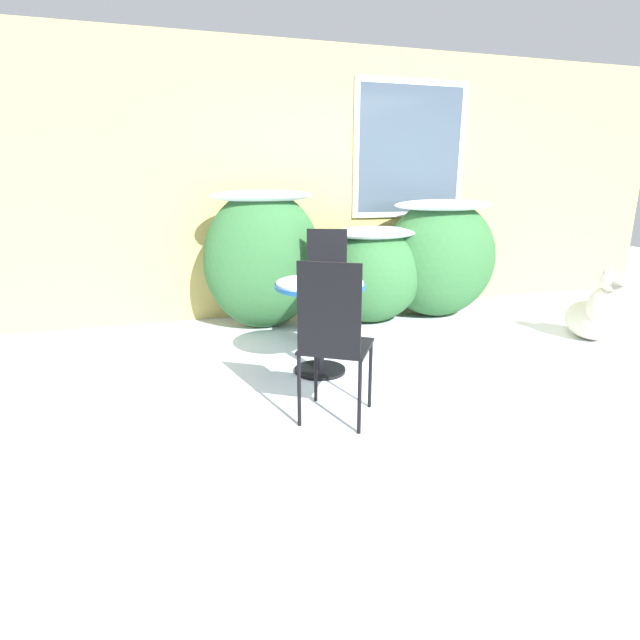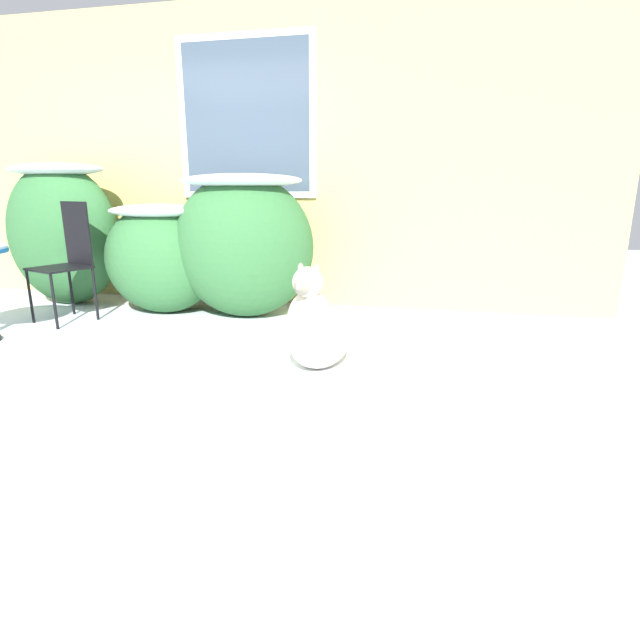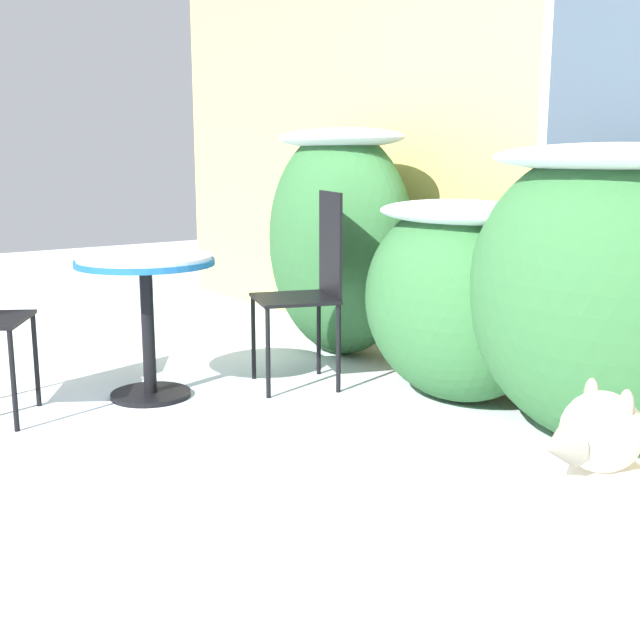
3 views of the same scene
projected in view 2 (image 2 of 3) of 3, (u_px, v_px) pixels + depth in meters
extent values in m
plane|color=silver|center=(65.00, 368.00, 3.29)|extent=(16.00, 16.00, 0.00)
cube|color=tan|center=(199.00, 160.00, 5.00)|extent=(8.00, 0.06, 2.84)
cube|color=silver|center=(246.00, 118.00, 4.76)|extent=(1.37, 0.04, 1.48)
cube|color=#3D4C5B|center=(246.00, 118.00, 4.74)|extent=(1.25, 0.01, 1.36)
ellipsoid|color=#2D6033|center=(63.00, 235.00, 4.97)|extent=(1.19, 0.66, 1.39)
ellipsoid|color=silver|center=(55.00, 169.00, 4.81)|extent=(1.01, 0.56, 0.12)
ellipsoid|color=#2D6033|center=(162.00, 259.00, 4.67)|extent=(1.09, 0.81, 1.01)
ellipsoid|color=silver|center=(158.00, 211.00, 4.55)|extent=(0.93, 0.69, 0.12)
ellipsoid|color=#2D6033|center=(244.00, 247.00, 4.49)|extent=(1.28, 0.93, 1.27)
ellipsoid|color=silver|center=(241.00, 180.00, 4.34)|extent=(1.09, 0.79, 0.12)
cube|color=black|center=(59.00, 268.00, 4.32)|extent=(0.53, 0.53, 0.02)
cube|color=black|center=(77.00, 233.00, 4.41)|extent=(0.36, 0.15, 0.55)
cylinder|color=black|center=(30.00, 297.00, 4.33)|extent=(0.02, 0.02, 0.47)
cylinder|color=black|center=(54.00, 302.00, 4.13)|extent=(0.02, 0.02, 0.47)
cylinder|color=black|center=(71.00, 290.00, 4.64)|extent=(0.02, 0.02, 0.47)
cylinder|color=black|center=(95.00, 294.00, 4.44)|extent=(0.02, 0.02, 0.47)
ellipsoid|color=beige|center=(320.00, 339.00, 3.28)|extent=(0.47, 0.59, 0.37)
ellipsoid|color=beige|center=(310.00, 322.00, 3.10)|extent=(0.34, 0.31, 0.40)
sphere|color=beige|center=(308.00, 282.00, 3.00)|extent=(0.19, 0.19, 0.19)
cone|color=gray|center=(299.00, 288.00, 2.89)|extent=(0.12, 0.10, 0.10)
ellipsoid|color=gray|center=(301.00, 270.00, 3.02)|extent=(0.05, 0.03, 0.08)
ellipsoid|color=gray|center=(317.00, 271.00, 2.98)|extent=(0.05, 0.03, 0.08)
ellipsoid|color=beige|center=(333.00, 343.00, 3.53)|extent=(0.12, 0.26, 0.07)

